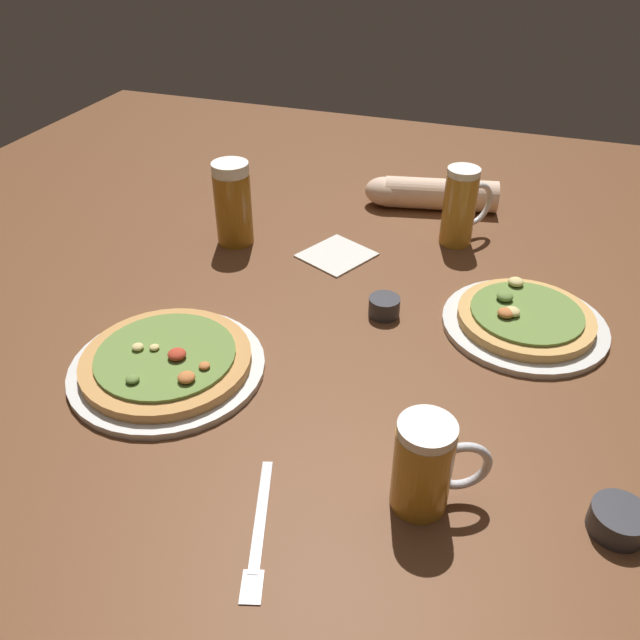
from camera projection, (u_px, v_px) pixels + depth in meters
name	position (u px, v px, depth m)	size (l,w,h in m)	color
ground_plane	(320.00, 336.00, 1.17)	(2.40, 2.40, 0.03)	brown
pizza_plate_near	(167.00, 363.00, 1.05)	(0.32, 0.32, 0.05)	silver
pizza_plate_far	(525.00, 320.00, 1.15)	(0.29, 0.29, 0.05)	silver
beer_mug_dark	(461.00, 206.00, 1.38)	(0.10, 0.12, 0.17)	#B27A23
beer_mug_amber	(426.00, 465.00, 0.80)	(0.12, 0.08, 0.14)	#B27A23
beer_mug_pale	(234.00, 203.00, 1.38)	(0.08, 0.14, 0.18)	#9E6619
ramekin_sauce	(618.00, 520.00, 0.80)	(0.07, 0.07, 0.04)	#333338
ramekin_butter	(384.00, 306.00, 1.18)	(0.06, 0.06, 0.04)	#333338
napkin_folded	(337.00, 254.00, 1.37)	(0.13, 0.14, 0.01)	silver
fork_left	(259.00, 529.00, 0.80)	(0.08, 0.21, 0.01)	silver
diner_arm	(426.00, 193.00, 1.55)	(0.32, 0.13, 0.07)	beige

